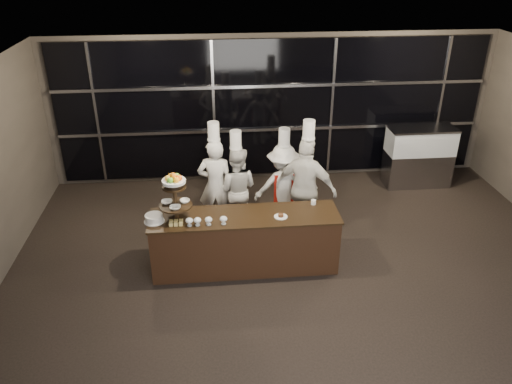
{
  "coord_description": "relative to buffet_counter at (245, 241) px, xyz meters",
  "views": [
    {
      "loc": [
        -1.29,
        -4.75,
        4.6
      ],
      "look_at": [
        -0.63,
        1.99,
        1.15
      ],
      "focal_mm": 35.0,
      "sensor_mm": 36.0,
      "label": 1
    }
  ],
  "objects": [
    {
      "name": "display_stand",
      "position": [
        -1.0,
        -0.0,
        0.87
      ],
      "size": [
        0.48,
        0.48,
        0.74
      ],
      "color": "black",
      "rests_on": "buffet_counter"
    },
    {
      "name": "compotes",
      "position": [
        -0.59,
        -0.22,
        0.54
      ],
      "size": [
        0.6,
        0.11,
        0.12
      ],
      "color": "silver",
      "rests_on": "buffet_counter"
    },
    {
      "name": "chef_cup",
      "position": [
        1.09,
        0.25,
        0.49
      ],
      "size": [
        0.08,
        0.08,
        0.07
      ],
      "primitive_type": "cylinder",
      "color": "white",
      "rests_on": "buffet_counter"
    },
    {
      "name": "chef_b",
      "position": [
        -0.05,
        1.22,
        0.31
      ],
      "size": [
        0.85,
        0.74,
        1.81
      ],
      "color": "silver",
      "rests_on": "ground"
    },
    {
      "name": "chef_c",
      "position": [
        0.76,
        1.2,
        0.31
      ],
      "size": [
        1.02,
        0.63,
        1.83
      ],
      "color": "white",
      "rests_on": "ground"
    },
    {
      "name": "pastry_squares",
      "position": [
        -1.0,
        -0.17,
        0.48
      ],
      "size": [
        0.2,
        0.13,
        0.05
      ],
      "color": "#E4C96F",
      "rests_on": "buffet_counter"
    },
    {
      "name": "chef_a",
      "position": [
        -0.4,
        1.21,
        0.4
      ],
      "size": [
        0.66,
        0.49,
        1.97
      ],
      "color": "silver",
      "rests_on": "ground"
    },
    {
      "name": "small_plate",
      "position": [
        0.53,
        -0.1,
        0.47
      ],
      "size": [
        0.2,
        0.2,
        0.05
      ],
      "color": "white",
      "rests_on": "buffet_counter"
    },
    {
      "name": "display_case",
      "position": [
        3.77,
        2.61,
        0.22
      ],
      "size": [
        1.33,
        0.58,
        1.24
      ],
      "color": "#A5A5AA",
      "rests_on": "ground"
    },
    {
      "name": "window_wall",
      "position": [
        0.83,
        3.25,
        1.04
      ],
      "size": [
        8.6,
        0.1,
        2.8
      ],
      "color": "black",
      "rests_on": "ground"
    },
    {
      "name": "chef_d",
      "position": [
        1.08,
        0.83,
        0.44
      ],
      "size": [
        1.13,
        0.89,
        2.09
      ],
      "color": "white",
      "rests_on": "ground"
    },
    {
      "name": "room",
      "position": [
        0.83,
        -1.69,
        1.03
      ],
      "size": [
        10.0,
        10.0,
        10.0
      ],
      "color": "black",
      "rests_on": "ground"
    },
    {
      "name": "buffet_counter",
      "position": [
        0.0,
        0.0,
        0.0
      ],
      "size": [
        2.84,
        0.74,
        0.92
      ],
      "color": "black",
      "rests_on": "ground"
    },
    {
      "name": "layer_cake",
      "position": [
        -1.32,
        -0.05,
        0.51
      ],
      "size": [
        0.3,
        0.3,
        0.11
      ],
      "color": "white",
      "rests_on": "buffet_counter"
    }
  ]
}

